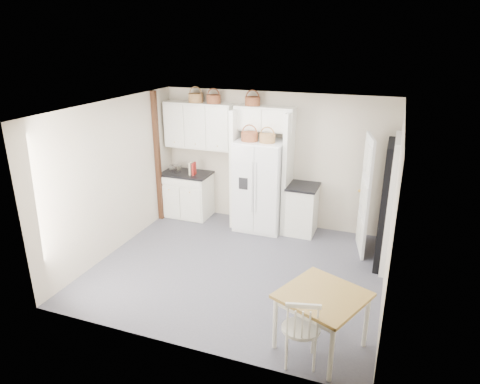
% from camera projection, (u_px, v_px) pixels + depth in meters
% --- Properties ---
extents(floor, '(4.50, 4.50, 0.00)m').
position_uv_depth(floor, '(238.00, 268.00, 6.99)').
color(floor, '#454551').
rests_on(floor, ground).
extents(ceiling, '(4.50, 4.50, 0.00)m').
position_uv_depth(ceiling, '(238.00, 108.00, 6.09)').
color(ceiling, white).
rests_on(ceiling, wall_back).
extents(wall_back, '(4.50, 0.00, 4.50)m').
position_uv_depth(wall_back, '(274.00, 160.00, 8.30)').
color(wall_back, '#C6B29C').
rests_on(wall_back, floor).
extents(wall_left, '(0.00, 4.00, 4.00)m').
position_uv_depth(wall_left, '(114.00, 177.00, 7.27)').
color(wall_left, '#C6B29C').
rests_on(wall_left, floor).
extents(wall_right, '(0.00, 4.00, 4.00)m').
position_uv_depth(wall_right, '(393.00, 213.00, 5.81)').
color(wall_right, '#C6B29C').
rests_on(wall_right, floor).
extents(refrigerator, '(0.90, 0.73, 1.75)m').
position_uv_depth(refrigerator, '(260.00, 186.00, 8.17)').
color(refrigerator, white).
rests_on(refrigerator, floor).
extents(base_cab_left, '(0.97, 0.61, 0.90)m').
position_uv_depth(base_cab_left, '(187.00, 195.00, 8.90)').
color(base_cab_left, white).
rests_on(base_cab_left, floor).
extents(base_cab_right, '(0.52, 0.62, 0.91)m').
position_uv_depth(base_cab_right, '(302.00, 210.00, 8.11)').
color(base_cab_right, white).
rests_on(base_cab_right, floor).
extents(dining_table, '(1.17, 1.17, 0.74)m').
position_uv_depth(dining_table, '(321.00, 321.00, 5.09)').
color(dining_table, olive).
rests_on(dining_table, floor).
extents(windsor_chair, '(0.53, 0.50, 0.90)m').
position_uv_depth(windsor_chair, '(301.00, 329.00, 4.83)').
color(windsor_chair, white).
rests_on(windsor_chair, floor).
extents(counter_left, '(1.01, 0.65, 0.04)m').
position_uv_depth(counter_left, '(186.00, 173.00, 8.74)').
color(counter_left, black).
rests_on(counter_left, base_cab_left).
extents(counter_right, '(0.56, 0.66, 0.04)m').
position_uv_depth(counter_right, '(303.00, 186.00, 7.95)').
color(counter_right, black).
rests_on(counter_right, base_cab_right).
extents(toaster, '(0.25, 0.19, 0.15)m').
position_uv_depth(toaster, '(175.00, 169.00, 8.71)').
color(toaster, silver).
rests_on(toaster, counter_left).
extents(cookbook_red, '(0.05, 0.17, 0.25)m').
position_uv_depth(cookbook_red, '(194.00, 169.00, 8.55)').
color(cookbook_red, maroon).
rests_on(cookbook_red, counter_left).
extents(cookbook_cream, '(0.05, 0.18, 0.26)m').
position_uv_depth(cookbook_cream, '(192.00, 168.00, 8.56)').
color(cookbook_cream, beige).
rests_on(cookbook_cream, counter_left).
extents(basket_upper_b, '(0.29, 0.29, 0.17)m').
position_uv_depth(basket_upper_b, '(196.00, 98.00, 8.27)').
color(basket_upper_b, brown).
rests_on(basket_upper_b, upper_cabinet).
extents(basket_upper_c, '(0.28, 0.28, 0.16)m').
position_uv_depth(basket_upper_c, '(214.00, 99.00, 8.15)').
color(basket_upper_c, brown).
rests_on(basket_upper_c, upper_cabinet).
extents(basket_bridge_a, '(0.28, 0.28, 0.16)m').
position_uv_depth(basket_bridge_a, '(253.00, 101.00, 7.89)').
color(basket_bridge_a, brown).
rests_on(basket_bridge_a, bridge_cabinet).
extents(basket_fridge_a, '(0.31, 0.31, 0.17)m').
position_uv_depth(basket_fridge_a, '(250.00, 137.00, 7.81)').
color(basket_fridge_a, brown).
rests_on(basket_fridge_a, refrigerator).
extents(basket_fridge_b, '(0.29, 0.29, 0.16)m').
position_uv_depth(basket_fridge_b, '(267.00, 138.00, 7.70)').
color(basket_fridge_b, brown).
rests_on(basket_fridge_b, refrigerator).
extents(upper_cabinet, '(1.40, 0.34, 0.90)m').
position_uv_depth(upper_cabinet, '(199.00, 126.00, 8.43)').
color(upper_cabinet, white).
rests_on(upper_cabinet, wall_back).
extents(bridge_cabinet, '(1.12, 0.34, 0.45)m').
position_uv_depth(bridge_cabinet, '(265.00, 118.00, 7.92)').
color(bridge_cabinet, white).
rests_on(bridge_cabinet, wall_back).
extents(fridge_panel_left, '(0.08, 0.60, 2.30)m').
position_uv_depth(fridge_panel_left, '(237.00, 168.00, 8.30)').
color(fridge_panel_left, white).
rests_on(fridge_panel_left, floor).
extents(fridge_panel_right, '(0.08, 0.60, 2.30)m').
position_uv_depth(fridge_panel_right, '(288.00, 173.00, 7.97)').
color(fridge_panel_right, white).
rests_on(fridge_panel_right, floor).
extents(trim_post, '(0.09, 0.09, 2.60)m').
position_uv_depth(trim_post, '(158.00, 158.00, 8.44)').
color(trim_post, '#462312').
rests_on(trim_post, floor).
extents(doorway_void, '(0.18, 0.85, 2.05)m').
position_uv_depth(doorway_void, '(387.00, 205.00, 6.81)').
color(doorway_void, black).
rests_on(doorway_void, floor).
extents(door_slab, '(0.21, 0.79, 2.05)m').
position_uv_depth(door_slab, '(365.00, 196.00, 7.22)').
color(door_slab, white).
rests_on(door_slab, floor).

